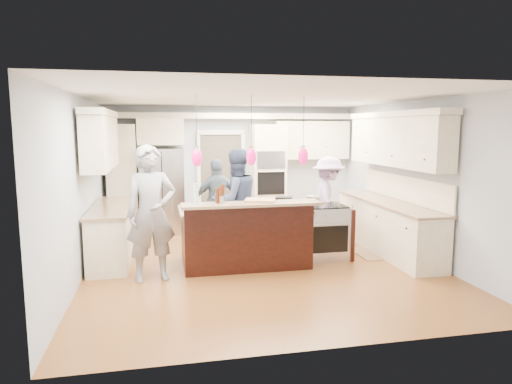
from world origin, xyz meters
TOP-DOWN VIEW (x-y plane):
  - ground_plane at (0.00, 0.00)m, footprint 6.00×6.00m
  - room_shell at (0.00, 0.00)m, footprint 5.54×6.04m
  - refrigerator at (-1.55, 2.64)m, footprint 0.90×0.70m
  - oven_column at (0.75, 2.67)m, footprint 0.72×0.69m
  - back_upper_cabinets at (-0.75, 2.76)m, footprint 5.30×0.61m
  - right_counter_run at (2.44, 0.30)m, footprint 0.64×3.10m
  - left_cabinets at (-2.44, 0.80)m, footprint 0.64×2.30m
  - kitchen_island at (-0.25, 0.07)m, footprint 2.10×1.46m
  - island_range at (1.16, 0.15)m, footprint 0.82×0.71m
  - pendant_lights at (-0.25, -0.51)m, footprint 1.75×0.15m
  - person_bar_end at (-1.72, -0.45)m, footprint 0.81×0.62m
  - person_far_left at (-0.27, 0.85)m, footprint 1.08×0.95m
  - person_far_right at (-0.50, 1.60)m, footprint 1.01×0.57m
  - person_range_side at (1.60, 1.15)m, footprint 0.83×1.19m
  - floor_rug at (2.10, 0.20)m, footprint 0.60×0.88m
  - water_bottle at (-1.08, -0.59)m, footprint 0.08×0.08m
  - beer_bottle_a at (-0.76, -0.49)m, footprint 0.06×0.06m
  - beer_bottle_b at (-0.71, -0.53)m, footprint 0.08×0.08m
  - beer_bottle_c at (-0.68, -0.46)m, footprint 0.09×0.09m
  - drink_can at (-0.70, -0.55)m, footprint 0.08×0.08m
  - cutting_board at (-0.11, -0.47)m, footprint 0.52×0.44m
  - pot_large at (0.99, 0.27)m, footprint 0.24×0.24m
  - pot_small at (1.30, 0.05)m, footprint 0.18×0.18m

SIDE VIEW (x-z plane):
  - ground_plane at x=0.00m, z-range 0.00..0.00m
  - floor_rug at x=2.10m, z-range 0.00..0.01m
  - island_range at x=1.16m, z-range 0.00..0.92m
  - kitchen_island at x=-0.25m, z-range -0.08..1.04m
  - person_far_right at x=-0.50m, z-range 0.00..1.63m
  - person_range_side at x=1.60m, z-range 0.00..1.68m
  - refrigerator at x=-1.55m, z-range 0.00..1.80m
  - person_far_left at x=-0.27m, z-range 0.00..1.86m
  - pot_small at x=1.30m, z-range 0.92..1.01m
  - pot_large at x=0.99m, z-range 0.92..1.06m
  - person_bar_end at x=-1.72m, z-range 0.00..1.99m
  - right_counter_run at x=2.44m, z-range -0.20..2.31m
  - left_cabinets at x=-2.44m, z-range -0.20..2.31m
  - cutting_board at x=-0.11m, z-range 1.12..1.15m
  - oven_column at x=0.75m, z-range 0.00..2.30m
  - drink_can at x=-0.70m, z-range 1.12..1.24m
  - beer_bottle_a at x=-0.76m, z-range 1.12..1.34m
  - beer_bottle_b at x=-0.71m, z-range 1.12..1.38m
  - beer_bottle_c at x=-0.68m, z-range 1.12..1.39m
  - water_bottle at x=-1.08m, z-range 1.12..1.43m
  - back_upper_cabinets at x=-0.75m, z-range 0.40..2.94m
  - pendant_lights at x=-0.25m, z-range 1.29..2.32m
  - room_shell at x=0.00m, z-range 0.46..3.18m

